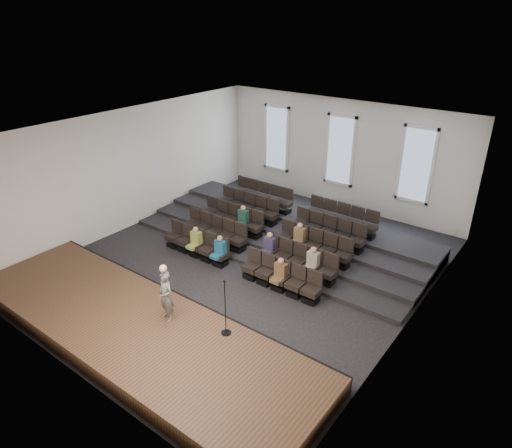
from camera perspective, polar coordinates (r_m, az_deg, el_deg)
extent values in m
plane|color=black|center=(16.88, -1.29, -5.06)|extent=(14.00, 14.00, 0.00)
cube|color=white|center=(14.96, -1.48, 11.69)|extent=(12.00, 14.00, 0.02)
cube|color=white|center=(21.37, 10.51, 8.56)|extent=(12.00, 0.04, 5.00)
cube|color=white|center=(11.74, -23.35, -8.07)|extent=(12.00, 0.04, 5.00)
cube|color=white|center=(19.83, -15.25, 6.75)|extent=(0.04, 14.00, 5.00)
cube|color=white|center=(13.24, 19.56, -3.46)|extent=(0.04, 14.00, 5.00)
cube|color=#503422|center=(13.81, -14.84, -12.63)|extent=(11.80, 3.60, 0.50)
cube|color=black|center=(14.70, -9.47, -9.44)|extent=(11.80, 0.06, 0.52)
cube|color=black|center=(18.49, 3.18, -1.93)|extent=(11.80, 4.80, 0.15)
cube|color=black|center=(18.84, 4.08, -1.14)|extent=(11.80, 3.75, 0.30)
cube|color=black|center=(19.21, 4.95, -0.37)|extent=(11.80, 2.70, 0.45)
cube|color=black|center=(19.58, 5.78, 0.36)|extent=(11.80, 1.65, 0.60)
cube|color=black|center=(18.34, -10.16, -2.48)|extent=(0.47, 0.43, 0.20)
cube|color=black|center=(18.19, -10.24, -1.62)|extent=(0.55, 0.50, 0.19)
cube|color=black|center=(18.14, -9.86, -0.23)|extent=(0.55, 0.08, 0.50)
cube|color=black|center=(17.94, -8.84, -3.03)|extent=(0.47, 0.43, 0.20)
cube|color=black|center=(17.80, -8.91, -2.16)|extent=(0.55, 0.50, 0.19)
cube|color=black|center=(17.74, -8.52, -0.74)|extent=(0.55, 0.08, 0.50)
cube|color=black|center=(17.56, -7.46, -3.61)|extent=(0.47, 0.43, 0.20)
cube|color=black|center=(17.41, -7.52, -2.72)|extent=(0.55, 0.50, 0.19)
cube|color=black|center=(17.36, -7.11, -1.27)|extent=(0.55, 0.08, 0.50)
cube|color=black|center=(17.19, -6.01, -4.21)|extent=(0.47, 0.43, 0.20)
cube|color=black|center=(17.04, -6.06, -3.30)|extent=(0.55, 0.50, 0.19)
cube|color=black|center=(16.98, -5.65, -1.82)|extent=(0.55, 0.08, 0.50)
cube|color=black|center=(16.84, -4.51, -4.83)|extent=(0.47, 0.43, 0.20)
cube|color=black|center=(16.68, -4.54, -3.91)|extent=(0.55, 0.50, 0.19)
cube|color=black|center=(16.62, -4.11, -2.40)|extent=(0.55, 0.08, 0.50)
cube|color=black|center=(16.04, -0.58, -6.42)|extent=(0.47, 0.43, 0.20)
cube|color=black|center=(15.88, -0.58, -5.47)|extent=(0.55, 0.50, 0.19)
cube|color=black|center=(15.81, -0.12, -3.89)|extent=(0.55, 0.08, 0.50)
cube|color=black|center=(15.74, 1.17, -7.12)|extent=(0.47, 0.43, 0.20)
cube|color=black|center=(15.57, 1.18, -6.16)|extent=(0.55, 0.50, 0.19)
cube|color=black|center=(15.51, 1.65, -4.54)|extent=(0.55, 0.08, 0.50)
cube|color=black|center=(15.45, 2.98, -7.84)|extent=(0.47, 0.43, 0.20)
cube|color=black|center=(15.28, 3.01, -6.87)|extent=(0.55, 0.50, 0.19)
cube|color=black|center=(15.22, 3.49, -5.22)|extent=(0.55, 0.08, 0.50)
cube|color=black|center=(15.18, 4.87, -8.57)|extent=(0.47, 0.43, 0.20)
cube|color=black|center=(15.01, 4.92, -7.59)|extent=(0.55, 0.50, 0.19)
cube|color=black|center=(14.94, 5.41, -5.92)|extent=(0.55, 0.08, 0.50)
cube|color=black|center=(14.93, 6.84, -9.32)|extent=(0.47, 0.43, 0.20)
cube|color=black|center=(14.76, 6.90, -8.33)|extent=(0.55, 0.50, 0.19)
cube|color=black|center=(14.69, 7.40, -6.63)|extent=(0.55, 0.08, 0.50)
cube|color=black|center=(18.90, -7.91, -0.90)|extent=(0.47, 0.43, 0.20)
cube|color=black|center=(18.77, -7.96, -0.05)|extent=(0.55, 0.50, 0.19)
cube|color=black|center=(18.73, -7.59, 1.30)|extent=(0.55, 0.08, 0.50)
cube|color=black|center=(18.52, -6.58, -1.40)|extent=(0.47, 0.43, 0.20)
cube|color=black|center=(18.39, -6.63, -0.54)|extent=(0.55, 0.50, 0.19)
cube|color=black|center=(18.35, -6.24, 0.84)|extent=(0.55, 0.08, 0.50)
cube|color=black|center=(18.15, -5.19, -1.92)|extent=(0.47, 0.43, 0.20)
cube|color=black|center=(18.01, -5.23, -1.05)|extent=(0.55, 0.50, 0.19)
cube|color=black|center=(17.97, -4.84, 0.36)|extent=(0.55, 0.08, 0.50)
cube|color=black|center=(17.80, -3.75, -2.46)|extent=(0.47, 0.43, 0.20)
cube|color=black|center=(17.65, -3.78, -1.58)|extent=(0.55, 0.50, 0.19)
cube|color=black|center=(17.61, -3.38, -0.14)|extent=(0.55, 0.08, 0.50)
cube|color=black|center=(17.45, -2.25, -3.02)|extent=(0.47, 0.43, 0.20)
cube|color=black|center=(17.31, -2.27, -2.12)|extent=(0.55, 0.50, 0.19)
cube|color=black|center=(17.27, -1.85, -0.66)|extent=(0.55, 0.08, 0.50)
cube|color=black|center=(16.69, 1.63, -4.46)|extent=(0.47, 0.43, 0.20)
cube|color=black|center=(16.53, 1.64, -3.53)|extent=(0.55, 0.50, 0.19)
cube|color=black|center=(16.49, 2.08, -2.00)|extent=(0.55, 0.08, 0.50)
cube|color=black|center=(16.39, 3.34, -5.09)|extent=(0.47, 0.43, 0.20)
cube|color=black|center=(16.24, 3.37, -4.15)|extent=(0.55, 0.50, 0.19)
cube|color=black|center=(16.20, 3.82, -2.59)|extent=(0.55, 0.08, 0.50)
cube|color=black|center=(16.12, 5.11, -5.73)|extent=(0.47, 0.43, 0.20)
cube|color=black|center=(15.96, 5.16, -4.78)|extent=(0.55, 0.50, 0.19)
cube|color=black|center=(15.92, 5.62, -3.20)|extent=(0.55, 0.08, 0.50)
cube|color=black|center=(15.86, 6.95, -6.39)|extent=(0.47, 0.43, 0.20)
cube|color=black|center=(15.70, 7.01, -5.43)|extent=(0.55, 0.50, 0.19)
cube|color=black|center=(15.66, 7.48, -3.82)|extent=(0.55, 0.08, 0.50)
cube|color=black|center=(15.63, 8.85, -7.06)|extent=(0.47, 0.43, 0.20)
cube|color=black|center=(15.46, 8.93, -6.10)|extent=(0.55, 0.50, 0.19)
cube|color=black|center=(15.42, 9.41, -4.46)|extent=(0.55, 0.08, 0.50)
cube|color=black|center=(19.51, -5.79, 0.59)|extent=(0.47, 0.42, 0.20)
cube|color=black|center=(19.39, -5.83, 1.42)|extent=(0.55, 0.50, 0.19)
cube|color=black|center=(19.36, -5.46, 2.73)|extent=(0.55, 0.08, 0.50)
cube|color=black|center=(19.15, -4.46, 0.13)|extent=(0.47, 0.42, 0.20)
cube|color=black|center=(19.01, -4.49, 0.97)|extent=(0.55, 0.50, 0.19)
cube|color=black|center=(18.99, -4.11, 2.31)|extent=(0.55, 0.08, 0.50)
cube|color=black|center=(18.79, -3.08, -0.34)|extent=(0.47, 0.42, 0.20)
cube|color=black|center=(18.66, -3.10, 0.51)|extent=(0.55, 0.50, 0.19)
cube|color=black|center=(18.63, -2.72, 1.87)|extent=(0.55, 0.08, 0.50)
cube|color=black|center=(18.44, -1.65, -0.83)|extent=(0.47, 0.42, 0.20)
cube|color=black|center=(18.31, -1.66, 0.04)|extent=(0.55, 0.50, 0.19)
cube|color=black|center=(18.29, -1.27, 1.42)|extent=(0.55, 0.08, 0.50)
cube|color=black|center=(18.11, -0.16, -1.34)|extent=(0.47, 0.42, 0.20)
cube|color=black|center=(17.98, -0.17, -0.46)|extent=(0.55, 0.50, 0.19)
cube|color=black|center=(17.95, 0.24, 0.95)|extent=(0.55, 0.08, 0.50)
cube|color=black|center=(17.37, 3.65, -2.64)|extent=(0.47, 0.42, 0.20)
cube|color=black|center=(17.23, 3.68, -1.73)|extent=(0.55, 0.50, 0.19)
cube|color=black|center=(17.20, 4.10, -0.26)|extent=(0.55, 0.08, 0.50)
cube|color=black|center=(17.09, 5.32, -3.21)|extent=(0.47, 0.42, 0.20)
cube|color=black|center=(16.95, 5.37, -2.29)|extent=(0.55, 0.50, 0.19)
cube|color=black|center=(16.92, 5.80, -0.80)|extent=(0.55, 0.08, 0.50)
cube|color=black|center=(16.83, 7.05, -3.79)|extent=(0.47, 0.42, 0.20)
cube|color=black|center=(16.68, 7.11, -2.86)|extent=(0.55, 0.50, 0.19)
cube|color=black|center=(16.66, 7.55, -1.35)|extent=(0.55, 0.08, 0.50)
cube|color=black|center=(16.59, 8.84, -4.39)|extent=(0.47, 0.42, 0.20)
cube|color=black|center=(16.43, 8.91, -3.45)|extent=(0.55, 0.50, 0.19)
cube|color=black|center=(16.41, 9.36, -1.91)|extent=(0.55, 0.08, 0.50)
cube|color=black|center=(16.36, 10.68, -5.00)|extent=(0.47, 0.42, 0.20)
cube|color=black|center=(16.21, 10.77, -4.05)|extent=(0.55, 0.50, 0.19)
cube|color=black|center=(16.18, 11.22, -2.49)|extent=(0.55, 0.08, 0.50)
cube|color=black|center=(20.16, -3.80, 1.98)|extent=(0.47, 0.42, 0.20)
cube|color=black|center=(20.04, -3.82, 2.79)|extent=(0.55, 0.50, 0.19)
cube|color=black|center=(20.03, -3.46, 4.06)|extent=(0.55, 0.08, 0.50)
cube|color=black|center=(19.80, -2.48, 1.56)|extent=(0.47, 0.42, 0.20)
cube|color=black|center=(19.68, -2.49, 2.39)|extent=(0.55, 0.50, 0.19)
cube|color=black|center=(19.67, -2.13, 3.68)|extent=(0.55, 0.08, 0.50)
cube|color=black|center=(19.46, -1.11, 1.13)|extent=(0.47, 0.42, 0.20)
cube|color=black|center=(19.33, -1.12, 1.97)|extent=(0.55, 0.50, 0.19)
cube|color=black|center=(19.33, -0.74, 3.28)|extent=(0.55, 0.08, 0.50)
cube|color=black|center=(19.13, 0.31, 0.68)|extent=(0.47, 0.42, 0.20)
cube|color=black|center=(19.00, 0.31, 1.53)|extent=(0.55, 0.50, 0.19)
cube|color=black|center=(18.99, 0.69, 2.87)|extent=(0.55, 0.08, 0.50)
cube|color=black|center=(18.81, 1.77, 0.22)|extent=(0.47, 0.42, 0.20)
cube|color=black|center=(18.68, 1.78, 1.08)|extent=(0.55, 0.50, 0.19)
cube|color=black|center=(18.67, 2.17, 2.44)|extent=(0.55, 0.08, 0.50)
cube|color=black|center=(18.10, 5.51, -0.96)|extent=(0.47, 0.42, 0.20)
cube|color=black|center=(17.96, 5.55, -0.08)|extent=(0.55, 0.50, 0.19)
cube|color=black|center=(17.95, 5.96, 1.33)|extent=(0.55, 0.08, 0.50)
cube|color=black|center=(17.83, 7.14, -1.48)|extent=(0.47, 0.42, 0.20)
cube|color=black|center=(17.69, 7.20, -0.59)|extent=(0.55, 0.50, 0.19)
cube|color=black|center=(17.68, 7.62, 0.85)|extent=(0.55, 0.08, 0.50)
cube|color=black|center=(17.58, 8.83, -2.01)|extent=(0.47, 0.42, 0.20)
cube|color=black|center=(17.44, 8.89, -1.11)|extent=(0.55, 0.50, 0.19)
cube|color=black|center=(17.43, 9.32, 0.35)|extent=(0.55, 0.08, 0.50)
cube|color=black|center=(17.34, 10.56, -2.55)|extent=(0.47, 0.42, 0.20)
cube|color=black|center=(17.20, 10.64, -1.64)|extent=(0.55, 0.50, 0.19)
cube|color=black|center=(17.19, 11.07, -0.17)|extent=(0.55, 0.08, 0.50)
cube|color=black|center=(17.13, 12.33, -3.11)|extent=(0.47, 0.42, 0.20)
cube|color=black|center=(16.98, 12.43, -2.19)|extent=(0.55, 0.50, 0.19)
cube|color=black|center=(16.97, 12.87, -0.70)|extent=(0.55, 0.08, 0.50)
cube|color=black|center=(20.84, -1.93, 3.28)|extent=(0.47, 0.42, 0.20)
cube|color=black|center=(20.73, -1.94, 4.07)|extent=(0.55, 0.50, 0.19)
cube|color=black|center=(20.73, -1.59, 5.30)|extent=(0.55, 0.08, 0.50)
cube|color=black|center=(20.50, -0.62, 2.90)|extent=(0.47, 0.42, 0.20)
cube|color=black|center=(20.38, -0.63, 3.70)|extent=(0.55, 0.50, 0.19)
cube|color=black|center=(20.39, -0.27, 4.95)|extent=(0.55, 0.08, 0.50)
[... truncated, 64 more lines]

